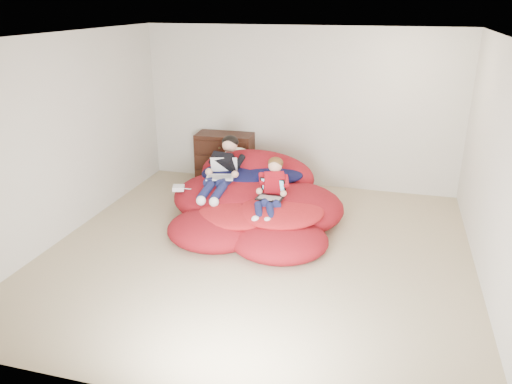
{
  "coord_description": "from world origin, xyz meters",
  "views": [
    {
      "loc": [
        1.4,
        -5.19,
        2.86
      ],
      "look_at": [
        -0.07,
        0.18,
        0.7
      ],
      "focal_mm": 35.0,
      "sensor_mm": 36.0,
      "label": 1
    }
  ],
  "objects_px": {
    "laptop_black": "(271,192)",
    "laptop_white": "(222,172)",
    "younger_boy": "(272,187)",
    "dresser": "(225,158)",
    "older_boy": "(224,167)",
    "beanbag_pile": "(255,203)"
  },
  "relations": [
    {
      "from": "laptop_white",
      "to": "laptop_black",
      "type": "height_order",
      "value": "laptop_white"
    },
    {
      "from": "younger_boy",
      "to": "laptop_black",
      "type": "height_order",
      "value": "younger_boy"
    },
    {
      "from": "beanbag_pile",
      "to": "younger_boy",
      "type": "relative_size",
      "value": 2.82
    },
    {
      "from": "dresser",
      "to": "beanbag_pile",
      "type": "height_order",
      "value": "dresser"
    },
    {
      "from": "dresser",
      "to": "younger_boy",
      "type": "xyz_separation_m",
      "value": [
        1.19,
        -1.64,
        0.2
      ]
    },
    {
      "from": "beanbag_pile",
      "to": "laptop_white",
      "type": "bearing_deg",
      "value": 170.72
    },
    {
      "from": "beanbag_pile",
      "to": "laptop_black",
      "type": "height_order",
      "value": "beanbag_pile"
    },
    {
      "from": "older_boy",
      "to": "laptop_black",
      "type": "bearing_deg",
      "value": -30.06
    },
    {
      "from": "older_boy",
      "to": "younger_boy",
      "type": "xyz_separation_m",
      "value": [
        0.8,
        -0.45,
        -0.06
      ]
    },
    {
      "from": "beanbag_pile",
      "to": "laptop_black",
      "type": "distance_m",
      "value": 0.52
    },
    {
      "from": "beanbag_pile",
      "to": "laptop_white",
      "type": "height_order",
      "value": "laptop_white"
    },
    {
      "from": "younger_boy",
      "to": "dresser",
      "type": "bearing_deg",
      "value": 125.91
    },
    {
      "from": "younger_boy",
      "to": "laptop_white",
      "type": "relative_size",
      "value": 1.87
    },
    {
      "from": "dresser",
      "to": "laptop_white",
      "type": "relative_size",
      "value": 2.03
    },
    {
      "from": "older_boy",
      "to": "laptop_black",
      "type": "relative_size",
      "value": 3.3
    },
    {
      "from": "older_boy",
      "to": "younger_boy",
      "type": "bearing_deg",
      "value": -29.28
    },
    {
      "from": "dresser",
      "to": "laptop_white",
      "type": "distance_m",
      "value": 1.35
    },
    {
      "from": "older_boy",
      "to": "laptop_white",
      "type": "relative_size",
      "value": 2.52
    },
    {
      "from": "laptop_black",
      "to": "laptop_white",
      "type": "bearing_deg",
      "value": 154.52
    },
    {
      "from": "dresser",
      "to": "younger_boy",
      "type": "bearing_deg",
      "value": -54.09
    },
    {
      "from": "older_boy",
      "to": "laptop_white",
      "type": "xyz_separation_m",
      "value": [
        -0.0,
        -0.08,
        -0.04
      ]
    },
    {
      "from": "beanbag_pile",
      "to": "younger_boy",
      "type": "xyz_separation_m",
      "value": [
        0.3,
        -0.29,
        0.36
      ]
    }
  ]
}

